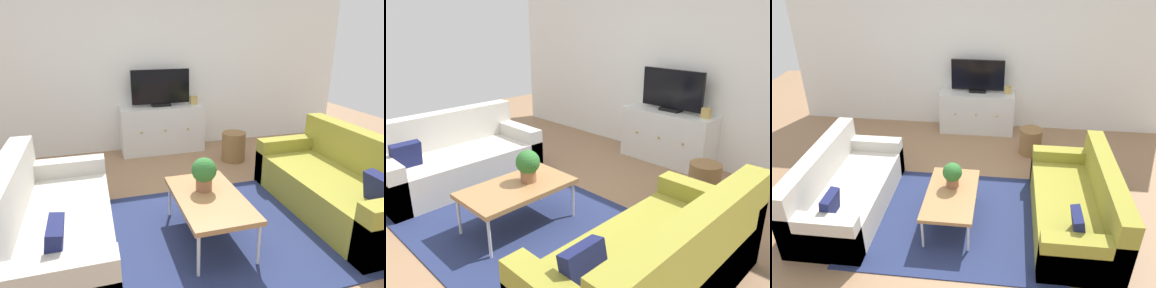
% 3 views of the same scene
% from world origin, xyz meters
% --- Properties ---
extents(ground_plane, '(10.00, 10.00, 0.00)m').
position_xyz_m(ground_plane, '(0.00, 0.00, 0.00)').
color(ground_plane, '#997251').
extents(wall_back, '(6.40, 0.12, 2.70)m').
position_xyz_m(wall_back, '(0.00, 2.55, 1.35)').
color(wall_back, white).
rests_on(wall_back, ground_plane).
extents(area_rug, '(2.50, 1.90, 0.01)m').
position_xyz_m(area_rug, '(0.00, -0.15, 0.01)').
color(area_rug, navy).
rests_on(area_rug, ground_plane).
extents(couch_left_side, '(0.88, 1.87, 0.82)m').
position_xyz_m(couch_left_side, '(-1.44, -0.10, 0.27)').
color(couch_left_side, beige).
rests_on(couch_left_side, ground_plane).
extents(couch_right_side, '(0.88, 1.87, 0.82)m').
position_xyz_m(couch_right_side, '(1.44, -0.10, 0.27)').
color(couch_right_side, olive).
rests_on(couch_right_side, ground_plane).
extents(coffee_table, '(0.59, 1.04, 0.42)m').
position_xyz_m(coffee_table, '(-0.06, -0.19, 0.39)').
color(coffee_table, '#A37547').
rests_on(coffee_table, ground_plane).
extents(potted_plant, '(0.23, 0.23, 0.31)m').
position_xyz_m(potted_plant, '(-0.07, -0.05, 0.59)').
color(potted_plant, '#936042').
rests_on(potted_plant, coffee_table).
extents(tv_console, '(1.26, 0.47, 0.71)m').
position_xyz_m(tv_console, '(0.03, 2.27, 0.36)').
color(tv_console, silver).
rests_on(tv_console, ground_plane).
extents(flat_screen_tv, '(0.88, 0.16, 0.55)m').
position_xyz_m(flat_screen_tv, '(0.03, 2.29, 0.99)').
color(flat_screen_tv, black).
rests_on(flat_screen_tv, tv_console).
extents(mantel_clock, '(0.11, 0.07, 0.13)m').
position_xyz_m(mantel_clock, '(0.54, 2.27, 0.78)').
color(mantel_clock, tan).
rests_on(mantel_clock, tv_console).
extents(wicker_basket, '(0.34, 0.34, 0.42)m').
position_xyz_m(wicker_basket, '(0.93, 1.56, 0.21)').
color(wicker_basket, olive).
rests_on(wicker_basket, ground_plane).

